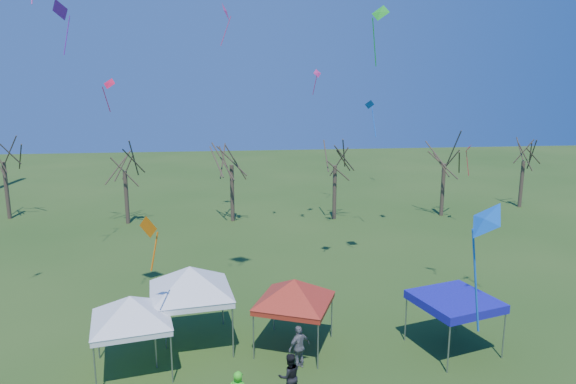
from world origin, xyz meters
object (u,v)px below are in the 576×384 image
tree_3 (335,146)px  tent_blue (455,302)px  tree_4 (445,145)px  tree_5 (525,144)px  tree_2 (231,144)px  person_grey (299,347)px  tree_1 (123,152)px  tree_0 (1,141)px  tent_white_mid (190,272)px  tent_white_west (130,301)px  tent_red (294,284)px  person_dark (289,376)px

tree_3 → tent_blue: bearing=-88.9°
tree_4 → tree_5: (8.37, 2.06, -0.33)m
tent_blue → tree_2: bearing=111.8°
tree_5 → person_grey: (-23.88, -24.39, -4.84)m
tree_1 → tree_4: 26.13m
tree_0 → tent_white_mid: (16.40, -23.30, -3.19)m
tent_white_west → tent_red: bearing=8.5°
tree_2 → tent_blue: bearing=-68.2°
tree_5 → tent_white_west: tree_5 is taller
tent_white_west → tree_3: bearing=59.9°
tree_3 → tree_5: bearing=6.5°
tent_red → person_grey: tent_red is taller
tree_4 → tent_blue: bearing=-112.3°
tree_0 → tent_white_mid: tree_0 is taller
person_grey → tent_white_west: bearing=-37.3°
tree_0 → tent_white_mid: size_ratio=1.84×
tree_1 → tree_3: tree_3 is taller
tree_2 → tent_blue: (8.83, -22.07, -4.14)m
tent_white_west → tent_white_mid: 2.83m
tree_3 → tent_blue: 22.09m
tree_3 → tree_5: (17.69, 2.02, -0.35)m
tree_0 → tree_2: bearing=-9.2°
person_dark → tree_3: bearing=-117.4°
tree_3 → tent_white_west: tree_3 is taller
tent_white_mid → tent_red: (4.31, -0.83, -0.41)m
tree_3 → tree_4: 9.32m
tree_4 → tent_blue: 23.76m
tree_5 → person_grey: tree_5 is taller
tree_5 → tent_blue: bearing=-126.0°
tree_5 → tent_red: size_ratio=1.98×
tent_white_mid → tent_blue: (10.91, -1.77, -1.14)m
tree_3 → tent_red: size_ratio=2.10×
tree_0 → tree_4: size_ratio=1.07×
tree_3 → tent_white_mid: size_ratio=1.72×
tree_2 → tree_1: bearing=178.2°
tree_5 → tent_white_mid: (-28.17, -21.98, -2.43)m
tree_4 → person_dark: tree_4 is taller
tree_0 → tent_white_west: bearing=-60.4°
tent_red → tent_white_mid: bearing=169.1°
tree_4 → tent_white_west: bearing=-135.3°
tree_1 → tent_white_mid: (6.32, -20.57, -2.50)m
tent_red → tent_white_west: bearing=-171.5°
tree_2 → tree_3: 8.41m
tree_1 → person_grey: (10.61, -22.97, -4.91)m
tree_4 → tree_2: bearing=178.8°
tree_0 → person_dark: bearing=-54.0°
tree_5 → person_grey: 34.47m
tree_3 → person_dark: (-6.82, -24.30, -5.23)m
tree_1 → tree_0: bearing=164.8°
tent_white_west → person_dark: bearing=-23.7°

